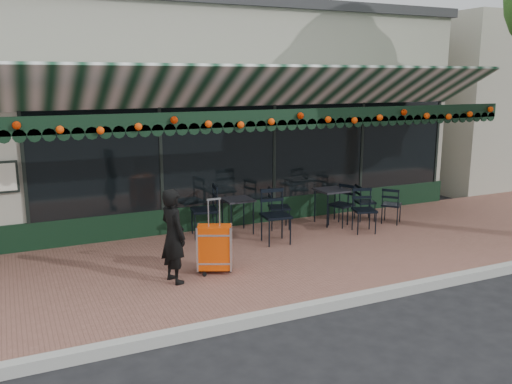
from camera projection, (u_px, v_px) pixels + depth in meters
name	position (u px, v px, depth m)	size (l,w,h in m)	color
ground	(312.00, 310.00, 7.48)	(80.00, 80.00, 0.00)	black
sidewalk	(252.00, 261.00, 9.23)	(18.00, 4.00, 0.15)	brown
curb	(315.00, 307.00, 7.39)	(18.00, 0.16, 0.15)	#9E9E99
restaurant_building	(158.00, 112.00, 13.95)	(12.00, 9.60, 4.50)	gray
neighbor_building_right	(512.00, 99.00, 19.43)	(12.00, 8.00, 4.80)	gray
woman	(173.00, 236.00, 7.98)	(0.52, 0.34, 1.42)	black
suitcase	(215.00, 248.00, 8.42)	(0.59, 0.47, 1.18)	#DA3E06
cafe_table_a	(332.00, 193.00, 11.21)	(0.59, 0.59, 0.73)	black
cafe_table_b	(238.00, 202.00, 10.54)	(0.56, 0.56, 0.69)	black
chair_a_left	(341.00, 205.00, 11.10)	(0.43, 0.43, 0.86)	black
chair_a_right	(365.00, 202.00, 11.52)	(0.39, 0.39, 0.78)	black
chair_a_front	(364.00, 211.00, 10.62)	(0.44, 0.44, 0.87)	black
chair_a_extra	(391.00, 205.00, 11.30)	(0.39, 0.39, 0.77)	black
chair_b_left	(204.00, 211.00, 10.34)	(0.51, 0.51, 1.01)	black
chair_b_right	(279.00, 208.00, 10.90)	(0.43, 0.43, 0.85)	black
chair_b_front	(276.00, 216.00, 9.93)	(0.50, 0.50, 1.00)	black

